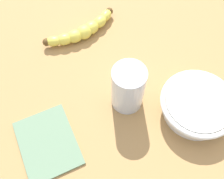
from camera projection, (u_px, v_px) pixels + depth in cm
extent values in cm
cube|color=#A47A48|center=(111.00, 68.00, 71.41)|extent=(120.00, 120.00, 3.00)
ellipsoid|color=#DDCE4A|center=(54.00, 41.00, 71.56)|extent=(3.89, 5.03, 2.70)
ellipsoid|color=#DDCE4A|center=(65.00, 39.00, 71.89)|extent=(3.73, 4.84, 3.09)
ellipsoid|color=#DDCE4A|center=(75.00, 36.00, 72.42)|extent=(3.49, 4.44, 3.47)
ellipsoid|color=#DDCE4A|center=(84.00, 32.00, 73.15)|extent=(4.46, 4.93, 3.86)
ellipsoid|color=#DDCE4A|center=(93.00, 27.00, 74.06)|extent=(4.60, 5.24, 3.47)
ellipsoid|color=#DDCE4A|center=(100.00, 22.00, 75.13)|extent=(4.68, 5.32, 3.09)
ellipsoid|color=#DDCE4A|center=(106.00, 16.00, 76.33)|extent=(4.71, 5.18, 2.70)
sphere|color=#513819|center=(47.00, 42.00, 71.41)|extent=(2.12, 2.12, 2.12)
sphere|color=#513819|center=(109.00, 11.00, 77.18)|extent=(2.12, 2.12, 2.12)
cylinder|color=silver|center=(128.00, 88.00, 59.35)|extent=(7.64, 7.64, 12.39)
cylinder|color=#A3C894|center=(128.00, 91.00, 60.40)|extent=(7.14, 7.14, 9.48)
cylinder|color=white|center=(196.00, 106.00, 61.08)|extent=(15.09, 15.09, 5.15)
torus|color=white|center=(199.00, 103.00, 59.37)|extent=(17.61, 17.61, 1.20)
cube|color=slate|center=(48.00, 143.00, 59.08)|extent=(15.96, 12.51, 0.60)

